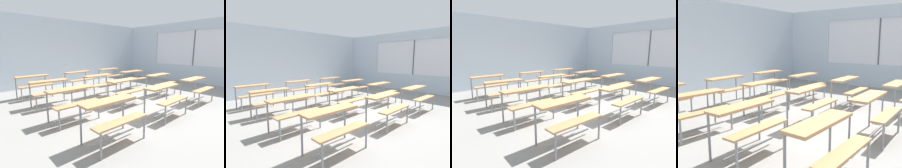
# 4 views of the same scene
# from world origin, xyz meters

# --- Properties ---
(ground) EXTENTS (10.00, 9.00, 0.05)m
(ground) POSITION_xyz_m (0.00, 0.00, -0.03)
(ground) COLOR gray
(wall_back) EXTENTS (10.00, 0.12, 3.00)m
(wall_back) POSITION_xyz_m (0.00, 4.50, 1.50)
(wall_back) COLOR silver
(wall_back) RESTS_ON ground
(wall_right) EXTENTS (0.12, 9.00, 3.00)m
(wall_right) POSITION_xyz_m (5.00, -0.13, 1.45)
(wall_right) COLOR silver
(wall_right) RESTS_ON ground
(desk_bench_r0c0) EXTENTS (1.11, 0.60, 0.74)m
(desk_bench_r0c0) POSITION_xyz_m (-1.87, -1.16, 0.56)
(desk_bench_r0c0) COLOR tan
(desk_bench_r0c0) RESTS_ON ground
(desk_bench_r0c1) EXTENTS (1.11, 0.61, 0.74)m
(desk_bench_r0c1) POSITION_xyz_m (-0.08, -1.11, 0.56)
(desk_bench_r0c1) COLOR tan
(desk_bench_r0c1) RESTS_ON ground
(desk_bench_r0c2) EXTENTS (1.11, 0.60, 0.74)m
(desk_bench_r0c2) POSITION_xyz_m (1.66, -1.12, 0.56)
(desk_bench_r0c2) COLOR tan
(desk_bench_r0c2) RESTS_ON ground
(desk_bench_r1c0) EXTENTS (1.11, 0.61, 0.74)m
(desk_bench_r1c0) POSITION_xyz_m (-1.90, 0.15, 0.56)
(desk_bench_r1c0) COLOR tan
(desk_bench_r1c0) RESTS_ON ground
(desk_bench_r1c1) EXTENTS (1.12, 0.62, 0.74)m
(desk_bench_r1c1) POSITION_xyz_m (-0.14, 0.16, 0.56)
(desk_bench_r1c1) COLOR tan
(desk_bench_r1c1) RESTS_ON ground
(desk_bench_r1c2) EXTENTS (1.10, 0.60, 0.74)m
(desk_bench_r1c2) POSITION_xyz_m (1.65, 0.15, 0.56)
(desk_bench_r1c2) COLOR tan
(desk_bench_r1c2) RESTS_ON ground
(desk_bench_r2c0) EXTENTS (1.13, 0.64, 0.74)m
(desk_bench_r2c0) POSITION_xyz_m (-1.85, 1.51, 0.56)
(desk_bench_r2c0) COLOR tan
(desk_bench_r2c0) RESTS_ON ground
(desk_bench_r2c1) EXTENTS (1.12, 0.62, 0.74)m
(desk_bench_r2c1) POSITION_xyz_m (-0.09, 1.46, 0.56)
(desk_bench_r2c1) COLOR tan
(desk_bench_r2c1) RESTS_ON ground
(desk_bench_r2c2) EXTENTS (1.11, 0.61, 0.74)m
(desk_bench_r2c2) POSITION_xyz_m (1.69, 1.48, 0.56)
(desk_bench_r2c2) COLOR tan
(desk_bench_r2c2) RESTS_ON ground
(desk_bench_r3c1) EXTENTS (1.12, 0.64, 0.74)m
(desk_bench_r3c1) POSITION_xyz_m (-0.12, 2.81, 0.56)
(desk_bench_r3c1) COLOR tan
(desk_bench_r3c1) RESTS_ON ground
(desk_bench_r3c2) EXTENTS (1.11, 0.61, 0.74)m
(desk_bench_r3c2) POSITION_xyz_m (1.60, 2.84, 0.56)
(desk_bench_r3c2) COLOR tan
(desk_bench_r3c2) RESTS_ON ground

